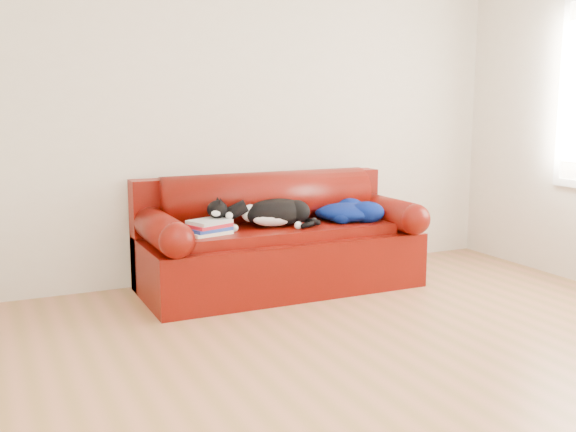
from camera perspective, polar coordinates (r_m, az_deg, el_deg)
name	(u,v)px	position (r m, az deg, el deg)	size (l,w,h in m)	color
ground	(386,353)	(4.00, 8.31, -11.37)	(4.50, 4.50, 0.00)	olive
room_shell	(411,57)	(3.82, 10.39, 13.10)	(4.52, 4.02, 2.61)	beige
sofa_base	(280,258)	(5.18, -0.68, -3.58)	(2.10, 0.90, 0.50)	#3C0C02
sofa_back	(267,214)	(5.34, -1.76, 0.15)	(2.10, 1.01, 0.88)	#3C0C02
book_stack	(208,227)	(4.80, -6.75, -0.94)	(0.34, 0.29, 0.10)	#EAE8CA
cat	(276,213)	(5.03, -1.06, 0.23)	(0.69, 0.40, 0.26)	black
blanket	(348,211)	(5.31, 5.12, 0.40)	(0.57, 0.58, 0.17)	#040241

